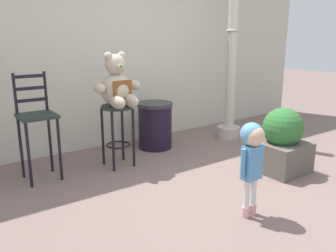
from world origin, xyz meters
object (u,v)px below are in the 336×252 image
at_px(bar_stool_with_teddy, 117,123).
at_px(lamppost, 231,66).
at_px(planter_with_shrub, 282,143).
at_px(bar_chair_empty, 37,121).
at_px(child_walking, 252,150).
at_px(trash_bin, 155,125).
at_px(teddy_bear, 117,86).

bearing_deg(bar_stool_with_teddy, lamppost, 2.17).
bearing_deg(planter_with_shrub, bar_chair_empty, 148.93).
height_order(child_walking, trash_bin, child_walking).
bearing_deg(planter_with_shrub, lamppost, 69.78).
xyz_separation_m(bar_stool_with_teddy, teddy_bear, (0.00, -0.03, 0.46)).
bearing_deg(lamppost, bar_stool_with_teddy, -177.83).
height_order(bar_stool_with_teddy, bar_chair_empty, bar_chair_empty).
xyz_separation_m(teddy_bear, child_walking, (0.36, -1.77, -0.37)).
height_order(trash_bin, lamppost, lamppost).
height_order(bar_chair_empty, planter_with_shrub, bar_chair_empty).
relative_size(teddy_bear, bar_chair_empty, 0.53).
distance_m(lamppost, planter_with_shrub, 1.63).
relative_size(lamppost, bar_chair_empty, 2.38).
bearing_deg(lamppost, child_walking, -130.85).
distance_m(bar_stool_with_teddy, child_walking, 1.83).
relative_size(bar_stool_with_teddy, planter_with_shrub, 0.99).
xyz_separation_m(bar_stool_with_teddy, bar_chair_empty, (-0.90, 0.15, 0.13)).
height_order(bar_stool_with_teddy, child_walking, child_walking).
height_order(teddy_bear, bar_chair_empty, teddy_bear).
xyz_separation_m(lamppost, bar_chair_empty, (-2.87, 0.08, -0.45)).
height_order(trash_bin, planter_with_shrub, planter_with_shrub).
height_order(teddy_bear, child_walking, teddy_bear).
bearing_deg(teddy_bear, trash_bin, 25.42).
bearing_deg(teddy_bear, planter_with_shrub, -40.23).
relative_size(bar_chair_empty, planter_with_shrub, 1.54).
xyz_separation_m(trash_bin, lamppost, (1.21, -0.26, 0.78)).
distance_m(bar_stool_with_teddy, planter_with_shrub, 1.96).
bearing_deg(planter_with_shrub, teddy_bear, 139.77).
bearing_deg(teddy_bear, lamppost, 3.02).
distance_m(child_walking, lamppost, 2.52).
distance_m(child_walking, planter_with_shrub, 1.26).
bearing_deg(lamppost, bar_chair_empty, 178.44).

